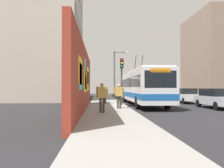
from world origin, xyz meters
TOP-DOWN VIEW (x-y plane):
  - ground_plane at (0.00, 0.00)m, footprint 80.00×80.00m
  - sidewalk_slab at (0.00, 1.60)m, footprint 48.00×3.20m
  - graffiti_wall at (-4.14, 3.35)m, footprint 13.73×0.32m
  - building_far_left at (10.17, 9.20)m, footprint 11.14×8.46m
  - building_far_right at (15.56, -17.00)m, footprint 10.95×7.20m
  - city_bus at (1.68, -1.80)m, footprint 12.00×2.60m
  - parked_car_silver at (-1.99, -7.00)m, footprint 4.08×1.84m
  - parked_car_white at (3.95, -7.00)m, footprint 4.41×1.73m
  - parked_car_red at (9.90, -7.00)m, footprint 4.27×1.74m
  - parked_car_champagne at (16.17, -7.00)m, footprint 4.75×1.86m
  - pedestrian_near_wall at (-5.51, 2.11)m, footprint 0.24×0.71m
  - pedestrian_midblock at (1.05, 1.81)m, footprint 0.22×0.72m
  - pedestrian_at_curb at (-2.96, 0.87)m, footprint 0.24×0.78m
  - traffic_light at (-0.15, 0.35)m, footprint 0.49×0.28m
  - street_lamp at (7.18, 0.23)m, footprint 0.44×1.80m
  - curbside_puddle at (1.16, -0.60)m, footprint 2.16×2.16m

SIDE VIEW (x-z plane):
  - ground_plane at x=0.00m, z-range 0.00..0.00m
  - curbside_puddle at x=1.16m, z-range 0.00..0.00m
  - sidewalk_slab at x=0.00m, z-range 0.00..0.15m
  - parked_car_red at x=9.90m, z-range 0.04..1.62m
  - parked_car_silver at x=-1.99m, z-range 0.04..1.62m
  - parked_car_white at x=3.95m, z-range 0.04..1.62m
  - parked_car_champagne at x=16.17m, z-range 0.05..1.63m
  - pedestrian_midblock at x=1.05m, z-range 0.27..1.84m
  - pedestrian_at_curb at x=-2.96m, z-range 0.31..2.08m
  - pedestrian_near_wall at x=-5.51m, z-range 0.32..2.11m
  - city_bus at x=1.68m, z-range -0.71..4.25m
  - graffiti_wall at x=-4.14m, z-range 0.00..4.30m
  - traffic_light at x=-0.15m, z-range 0.85..4.89m
  - street_lamp at x=7.18m, z-range 0.63..6.62m
  - building_far_right at x=15.56m, z-range 0.00..13.87m
  - building_far_left at x=10.17m, z-range 0.00..19.38m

